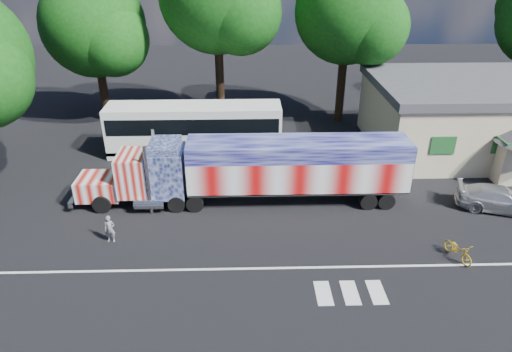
{
  "coord_description": "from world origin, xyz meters",
  "views": [
    {
      "loc": [
        -0.63,
        -20.37,
        13.95
      ],
      "look_at": [
        0.0,
        3.0,
        1.9
      ],
      "focal_mm": 32.0,
      "sensor_mm": 36.0,
      "label": 1
    }
  ],
  "objects_px": {
    "parked_car": "(500,199)",
    "tree_nw_a": "(95,26)",
    "coach_bus": "(195,129)",
    "bicycle": "(458,250)",
    "tree_ne_a": "(349,12)",
    "semi_truck": "(256,169)",
    "woman": "(110,229)"
  },
  "relations": [
    {
      "from": "woman",
      "to": "bicycle",
      "type": "xyz_separation_m",
      "value": [
        17.43,
        -1.92,
        -0.26
      ]
    },
    {
      "from": "bicycle",
      "to": "tree_ne_a",
      "type": "distance_m",
      "value": 21.57
    },
    {
      "from": "coach_bus",
      "to": "bicycle",
      "type": "relative_size",
      "value": 6.66
    },
    {
      "from": "semi_truck",
      "to": "tree_ne_a",
      "type": "xyz_separation_m",
      "value": [
        7.74,
        13.84,
        6.87
      ]
    },
    {
      "from": "tree_ne_a",
      "to": "tree_nw_a",
      "type": "height_order",
      "value": "tree_ne_a"
    },
    {
      "from": "parked_car",
      "to": "tree_nw_a",
      "type": "bearing_deg",
      "value": 77.83
    },
    {
      "from": "semi_truck",
      "to": "woman",
      "type": "relative_size",
      "value": 13.03
    },
    {
      "from": "woman",
      "to": "tree_ne_a",
      "type": "relative_size",
      "value": 0.11
    },
    {
      "from": "woman",
      "to": "tree_ne_a",
      "type": "height_order",
      "value": "tree_ne_a"
    },
    {
      "from": "woman",
      "to": "tree_ne_a",
      "type": "bearing_deg",
      "value": 50.04
    },
    {
      "from": "parked_car",
      "to": "bicycle",
      "type": "distance_m",
      "value": 6.25
    },
    {
      "from": "woman",
      "to": "coach_bus",
      "type": "bearing_deg",
      "value": 74.0
    },
    {
      "from": "coach_bus",
      "to": "tree_ne_a",
      "type": "relative_size",
      "value": 0.94
    },
    {
      "from": "parked_car",
      "to": "bicycle",
      "type": "xyz_separation_m",
      "value": [
        -4.34,
        -4.5,
        -0.2
      ]
    },
    {
      "from": "coach_bus",
      "to": "parked_car",
      "type": "xyz_separation_m",
      "value": [
        18.35,
        -8.63,
        -1.19
      ]
    },
    {
      "from": "tree_nw_a",
      "to": "tree_ne_a",
      "type": "bearing_deg",
      "value": -1.42
    },
    {
      "from": "woman",
      "to": "tree_nw_a",
      "type": "relative_size",
      "value": 0.12
    },
    {
      "from": "semi_truck",
      "to": "coach_bus",
      "type": "height_order",
      "value": "semi_truck"
    },
    {
      "from": "parked_car",
      "to": "woman",
      "type": "height_order",
      "value": "woman"
    },
    {
      "from": "woman",
      "to": "bicycle",
      "type": "relative_size",
      "value": 0.8
    },
    {
      "from": "semi_truck",
      "to": "tree_ne_a",
      "type": "bearing_deg",
      "value": 60.79
    },
    {
      "from": "coach_bus",
      "to": "bicycle",
      "type": "xyz_separation_m",
      "value": [
        14.01,
        -13.13,
        -1.39
      ]
    },
    {
      "from": "parked_car",
      "to": "tree_nw_a",
      "type": "distance_m",
      "value": 31.71
    },
    {
      "from": "tree_ne_a",
      "to": "parked_car",
      "type": "bearing_deg",
      "value": -67.31
    },
    {
      "from": "coach_bus",
      "to": "bicycle",
      "type": "height_order",
      "value": "coach_bus"
    },
    {
      "from": "tree_nw_a",
      "to": "coach_bus",
      "type": "bearing_deg",
      "value": -40.76
    },
    {
      "from": "semi_truck",
      "to": "tree_ne_a",
      "type": "height_order",
      "value": "tree_ne_a"
    },
    {
      "from": "parked_car",
      "to": "woman",
      "type": "xyz_separation_m",
      "value": [
        -21.76,
        -2.58,
        0.06
      ]
    },
    {
      "from": "woman",
      "to": "parked_car",
      "type": "bearing_deg",
      "value": 7.68
    },
    {
      "from": "parked_car",
      "to": "tree_nw_a",
      "type": "relative_size",
      "value": 0.39
    },
    {
      "from": "coach_bus",
      "to": "parked_car",
      "type": "distance_m",
      "value": 20.32
    },
    {
      "from": "semi_truck",
      "to": "woman",
      "type": "bearing_deg",
      "value": -152.74
    }
  ]
}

